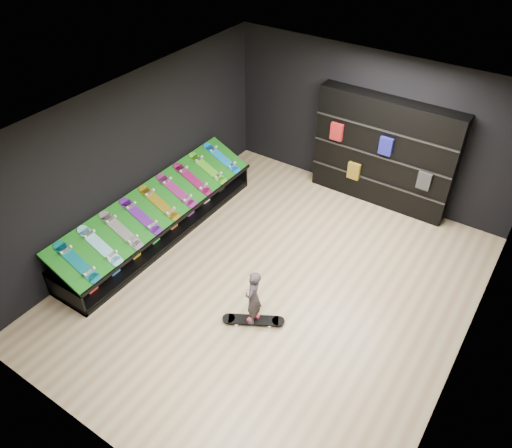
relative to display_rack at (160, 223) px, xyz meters
The scene contains 20 objects.
floor 2.56m from the display_rack, ahead, with size 6.00×7.00×0.01m, color tan.
ceiling 3.75m from the display_rack, ahead, with size 6.00×7.00×0.01m, color white.
wall_back 4.51m from the display_rack, 53.92° to the left, with size 6.00×0.02×3.00m, color black.
wall_front 4.51m from the display_rack, 53.92° to the right, with size 6.00×0.02×3.00m, color black.
wall_left 1.33m from the display_rack, behind, with size 0.02×7.00×3.00m, color black.
wall_right 5.69m from the display_rack, ahead, with size 0.02×7.00×3.00m, color black.
display_rack is the anchor object (origin of this frame).
turf_ramp 0.46m from the display_rack, ahead, with size 1.00×4.50×0.04m, color #0E580E.
back_shelving 4.53m from the display_rack, 48.30° to the left, with size 2.80×0.33×2.24m, color black.
floor_skateboard 2.85m from the display_rack, 17.55° to the right, with size 0.98×0.22×0.09m, color black, non-canonical shape.
child 2.84m from the display_rack, 17.55° to the right, with size 0.22×0.16×0.59m, color black.
display_board_0 1.96m from the display_rack, 88.11° to the right, with size 0.98×0.22×0.09m, color #0C8C99, non-canonical shape.
display_board_1 1.51m from the display_rack, 87.48° to the right, with size 0.98×0.22×0.09m, color #0CB2E5, non-canonical shape.
display_board_2 1.07m from the display_rack, 86.23° to the right, with size 0.98×0.22×0.09m, color black, non-canonical shape.
display_board_3 0.68m from the display_rack, 82.48° to the right, with size 0.98×0.22×0.09m, color purple, non-canonical shape.
display_board_4 0.49m from the display_rack, ahead, with size 0.98×0.22×0.09m, color yellow, non-canonical shape.
display_board_5 0.68m from the display_rack, 82.48° to the left, with size 0.98×0.22×0.09m, color #2626BF, non-canonical shape.
display_board_6 1.07m from the display_rack, 86.23° to the left, with size 0.98×0.22×0.09m, color #E5198C, non-canonical shape.
display_board_7 1.51m from the display_rack, 87.48° to the left, with size 0.98×0.22×0.09m, color green, non-canonical shape.
display_board_8 1.96m from the display_rack, 88.11° to the left, with size 0.98×0.22×0.09m, color blue, non-canonical shape.
Camera 1 is at (3.07, -5.12, 6.10)m, focal length 35.00 mm.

